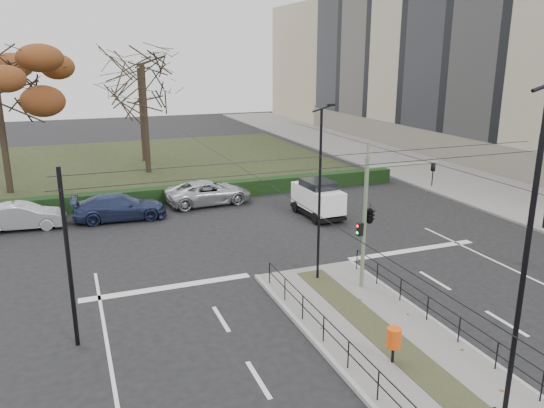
{
  "coord_description": "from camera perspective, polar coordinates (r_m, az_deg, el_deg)",
  "views": [
    {
      "loc": [
        -9.24,
        -14.85,
        9.22
      ],
      "look_at": [
        -1.13,
        6.09,
        2.9
      ],
      "focal_mm": 35.0,
      "sensor_mm": 36.0,
      "label": 1
    }
  ],
  "objects": [
    {
      "name": "bare_tree_center",
      "position": [
        48.18,
        -14.05,
        13.33
      ],
      "size": [
        7.48,
        7.48,
        10.73
      ],
      "color": "black",
      "rests_on": "park"
    },
    {
      "name": "hedge",
      "position": [
        34.72,
        -15.13,
        0.62
      ],
      "size": [
        38.0,
        1.0,
        1.0
      ],
      "primitive_type": "cube",
      "color": "black",
      "rests_on": "ground"
    },
    {
      "name": "parked_car_second",
      "position": [
        32.0,
        -25.25,
        -1.2
      ],
      "size": [
        4.56,
        1.98,
        1.46
      ],
      "primitive_type": "imported",
      "rotation": [
        0.0,
        0.0,
        1.47
      ],
      "color": "#AFB2B7",
      "rests_on": "ground"
    },
    {
      "name": "bare_tree_near",
      "position": [
        43.19,
        -13.78,
        13.49
      ],
      "size": [
        5.86,
        5.86,
        11.14
      ],
      "color": "black",
      "rests_on": "park"
    },
    {
      "name": "litter_bin",
      "position": [
        16.95,
        12.97,
        -13.89
      ],
      "size": [
        0.45,
        0.45,
        1.14
      ],
      "color": "black",
      "rests_on": "median_island"
    },
    {
      "name": "sidewalk_east",
      "position": [
        46.73,
        15.03,
        3.89
      ],
      "size": [
        8.0,
        90.0,
        0.14
      ],
      "primitive_type": "cube",
      "color": "slate",
      "rests_on": "ground"
    },
    {
      "name": "median_island",
      "position": [
        17.93,
        13.92,
        -15.46
      ],
      "size": [
        4.4,
        15.0,
        0.14
      ],
      "primitive_type": "cube",
      "color": "slate",
      "rests_on": "ground"
    },
    {
      "name": "traffic_light",
      "position": [
        21.23,
        10.67,
        -0.91
      ],
      "size": [
        3.63,
        2.07,
        5.33
      ],
      "color": "slate",
      "rests_on": "median_island"
    },
    {
      "name": "ground",
      "position": [
        19.77,
        9.7,
        -12.31
      ],
      "size": [
        140.0,
        140.0,
        0.0
      ],
      "primitive_type": "plane",
      "color": "black",
      "rests_on": "ground"
    },
    {
      "name": "streetlamp_median_near",
      "position": [
        13.53,
        25.6,
        -6.02
      ],
      "size": [
        0.73,
        0.15,
        8.7
      ],
      "color": "black",
      "rests_on": "median_island"
    },
    {
      "name": "streetlamp_median_far",
      "position": [
        21.48,
        5.18,
        1.13
      ],
      "size": [
        0.61,
        0.12,
        7.26
      ],
      "color": "black",
      "rests_on": "median_island"
    },
    {
      "name": "parked_car_fourth",
      "position": [
        34.11,
        -6.83,
        1.24
      ],
      "size": [
        5.59,
        2.87,
        1.51
      ],
      "primitive_type": "imported",
      "rotation": [
        0.0,
        0.0,
        1.64
      ],
      "color": "#AFB2B7",
      "rests_on": "ground"
    },
    {
      "name": "park",
      "position": [
        47.85,
        -16.93,
        3.99
      ],
      "size": [
        38.0,
        26.0,
        0.1
      ],
      "primitive_type": "cube",
      "color": "black",
      "rests_on": "ground"
    },
    {
      "name": "apartment_block",
      "position": [
        53.78,
        23.54,
        15.74
      ],
      "size": [
        13.09,
        52.1,
        21.64
      ],
      "color": "#C6B58F",
      "rests_on": "ground"
    },
    {
      "name": "white_van",
      "position": [
        31.24,
        4.94,
        0.69
      ],
      "size": [
        1.98,
        4.02,
        2.18
      ],
      "color": "white",
      "rests_on": "ground"
    },
    {
      "name": "parked_car_third",
      "position": [
        31.86,
        -16.05,
        -0.29
      ],
      "size": [
        5.38,
        2.44,
        1.53
      ],
      "primitive_type": "imported",
      "rotation": [
        0.0,
        0.0,
        1.51
      ],
      "color": "#212A4D",
      "rests_on": "ground"
    },
    {
      "name": "median_railing",
      "position": [
        17.42,
        14.31,
        -13.05
      ],
      "size": [
        4.14,
        13.24,
        0.92
      ],
      "color": "black",
      "rests_on": "median_island"
    },
    {
      "name": "catenary",
      "position": [
        19.75,
        7.77,
        -1.49
      ],
      "size": [
        20.0,
        34.0,
        6.0
      ],
      "color": "black",
      "rests_on": "ground"
    }
  ]
}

